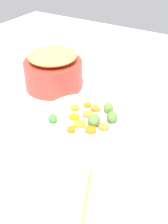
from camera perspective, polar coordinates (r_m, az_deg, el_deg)
tabletop at (r=1.06m, az=-0.12°, el=-4.68°), size 2.40×2.40×0.02m
serving_bowl_carrots at (r=0.99m, az=0.00°, el=-2.98°), size 0.27×0.27×0.10m
metal_pot at (r=1.32m, az=-6.03°, el=7.42°), size 0.26×0.26×0.13m
stuffing_mound at (r=1.28m, az=-6.27°, el=10.94°), size 0.21×0.21×0.05m
carrot_slice_0 at (r=0.94m, az=-1.90°, el=-1.02°), size 0.05×0.05×0.01m
carrot_slice_1 at (r=0.91m, az=-0.91°, el=-2.37°), size 0.04×0.04×0.01m
carrot_slice_2 at (r=0.95m, az=0.79°, el=-0.47°), size 0.05×0.05×0.01m
carrot_slice_3 at (r=0.89m, az=-2.58°, el=-3.48°), size 0.03×0.03×0.01m
carrot_slice_4 at (r=0.98m, az=2.24°, el=0.64°), size 0.04×0.04×0.01m
carrot_slice_5 at (r=1.00m, az=0.56°, el=1.39°), size 0.04×0.04×0.01m
carrot_slice_6 at (r=0.89m, az=1.31°, el=-3.53°), size 0.05×0.05×0.01m
carrot_slice_7 at (r=0.99m, az=-1.82°, el=0.79°), size 0.04×0.04×0.01m
carrot_slice_8 at (r=0.90m, az=3.89°, el=-2.99°), size 0.05×0.05×0.01m
brussels_sprout_0 at (r=0.92m, az=-6.21°, el=-1.25°), size 0.03×0.03×0.03m
brussels_sprout_1 at (r=0.92m, az=5.55°, el=-1.03°), size 0.04×0.04×0.04m
brussels_sprout_2 at (r=0.97m, az=4.86°, el=0.82°), size 0.03×0.03×0.03m
brussels_sprout_3 at (r=0.90m, az=1.97°, el=-1.61°), size 0.04×0.04×0.04m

